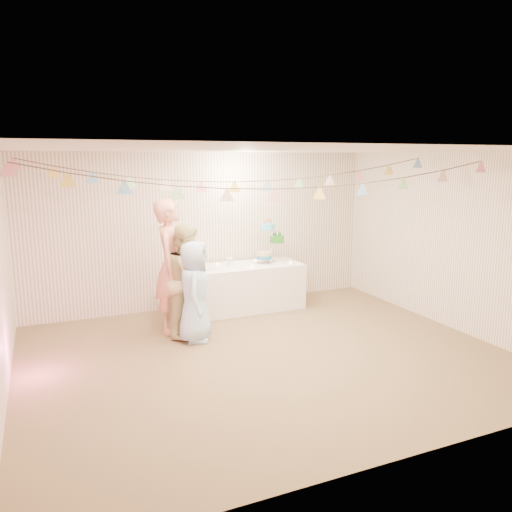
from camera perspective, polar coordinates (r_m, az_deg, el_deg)
name	(u,v)px	position (r m, az deg, el deg)	size (l,w,h in m)	color
floor	(266,356)	(6.55, 1.20, -11.32)	(6.00, 6.00, 0.00)	brown
ceiling	(267,149)	(6.05, 1.30, 12.08)	(6.00, 6.00, 0.00)	silver
back_wall	(205,230)	(8.47, -5.83, 2.92)	(6.00, 6.00, 0.00)	white
front_wall	(400,313)	(4.10, 16.08, -6.31)	(6.00, 6.00, 0.00)	white
right_wall	(452,241)	(7.89, 21.48, 1.60)	(5.00, 5.00, 0.00)	white
table	(241,287)	(8.36, -1.67, -3.59)	(2.02, 0.81, 0.76)	white
cake_stand	(270,242)	(8.47, 1.64, 1.56)	(0.62, 0.36, 0.69)	silver
cake_bottom	(264,259)	(8.40, 0.87, -0.31)	(0.31, 0.31, 0.15)	teal
cake_middle	(277,240)	(8.62, 2.47, 1.81)	(0.27, 0.27, 0.22)	#24821C
cake_top_tier	(268,226)	(8.37, 1.36, 3.40)	(0.25, 0.25, 0.19)	#4FC0FB
platter	(207,269)	(8.02, -5.64, -1.47)	(0.30, 0.30, 0.02)	white
posy	(230,262)	(8.24, -3.03, -0.65)	(0.13, 0.13, 0.14)	white
person_adult_a	(172,266)	(7.29, -9.62, -1.15)	(0.71, 0.46, 1.94)	#E29076
person_adult_b	(188,280)	(7.13, -7.76, -2.75)	(0.78, 0.61, 1.60)	#CFC17F
person_child	(195,292)	(6.90, -7.04, -4.06)	(0.69, 0.45, 1.41)	#ADD1F6
bunting_back	(234,169)	(7.07, -2.49, 9.90)	(5.60, 1.10, 0.40)	pink
bunting_front	(274,174)	(5.87, 2.12, 9.37)	(5.60, 0.90, 0.36)	#72A5E5
tealight_0	(198,270)	(7.87, -6.70, -1.64)	(0.04, 0.04, 0.03)	#FFD88C
tealight_1	(218,264)	(8.31, -4.39, -0.91)	(0.04, 0.04, 0.03)	#FFD88C
tealight_2	(252,266)	(8.10, -0.45, -1.19)	(0.04, 0.04, 0.03)	#FFD88C
tealight_3	(255,260)	(8.60, -0.06, -0.48)	(0.04, 0.04, 0.03)	#FFD88C
tealight_4	(290,262)	(8.44, 3.95, -0.72)	(0.04, 0.04, 0.03)	#FFD88C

